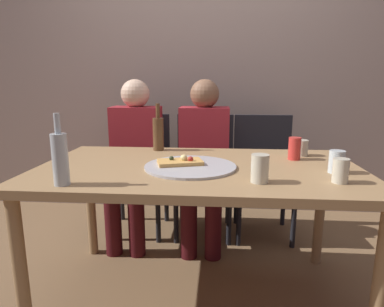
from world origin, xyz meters
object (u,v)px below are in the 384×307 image
at_px(soda_can, 294,149).
at_px(guest_in_sweater, 134,153).
at_px(tumbler_near, 337,162).
at_px(short_glass, 341,171).
at_px(wine_bottle, 60,158).
at_px(chair_right, 263,167).
at_px(beer_bottle, 158,133).
at_px(dining_table, 198,179).
at_px(chair_left, 140,165).
at_px(pizza_slice_last, 180,162).
at_px(tumbler_far, 260,168).
at_px(pizza_tray, 190,166).
at_px(wine_glass, 301,148).
at_px(guest_in_beanie, 204,154).
at_px(chair_middle, 204,166).

height_order(soda_can, guest_in_sweater, guest_in_sweater).
distance_m(tumbler_near, short_glass, 0.16).
bearing_deg(wine_bottle, chair_right, 51.33).
bearing_deg(beer_bottle, soda_can, -13.77).
bearing_deg(dining_table, chair_left, 121.09).
distance_m(pizza_slice_last, tumbler_far, 0.44).
height_order(pizza_tray, chair_left, chair_left).
bearing_deg(chair_right, tumbler_far, 81.44).
bearing_deg(chair_left, wine_glass, 152.18).
distance_m(dining_table, wine_glass, 0.65).
bearing_deg(short_glass, guest_in_sweater, 139.91).
height_order(tumbler_far, soda_can, soda_can).
height_order(pizza_tray, guest_in_beanie, guest_in_beanie).
distance_m(wine_bottle, tumbler_far, 0.82).
relative_size(short_glass, soda_can, 0.85).
height_order(guest_in_sweater, guest_in_beanie, same).
relative_size(short_glass, chair_right, 0.12).
bearing_deg(beer_bottle, guest_in_beanie, 51.62).
xyz_separation_m(wine_glass, guest_in_beanie, (-0.58, 0.42, -0.14)).
xyz_separation_m(pizza_slice_last, tumbler_far, (0.36, -0.25, 0.04)).
distance_m(dining_table, tumbler_near, 0.66).
height_order(pizza_tray, tumbler_near, tumbler_near).
xyz_separation_m(pizza_tray, pizza_slice_last, (-0.05, 0.03, 0.02)).
bearing_deg(pizza_slice_last, guest_in_beanie, 83.48).
distance_m(beer_bottle, tumbler_near, 1.03).
xyz_separation_m(short_glass, guest_in_sweater, (-1.13, 0.95, -0.14)).
bearing_deg(chair_left, guest_in_sweater, 90.00).
xyz_separation_m(tumbler_far, chair_right, (0.17, 1.12, -0.28)).
xyz_separation_m(dining_table, beer_bottle, (-0.27, 0.37, 0.18)).
distance_m(pizza_tray, guest_in_beanie, 0.76).
distance_m(short_glass, guest_in_beanie, 1.14).
height_order(tumbler_near, wine_glass, tumbler_near).
height_order(chair_left, guest_in_sweater, guest_in_sweater).
distance_m(short_glass, chair_left, 1.60).
xyz_separation_m(chair_right, guest_in_sweater, (-0.96, -0.15, 0.13)).
bearing_deg(wine_glass, chair_right, 102.68).
xyz_separation_m(wine_glass, chair_right, (-0.13, 0.57, -0.26)).
relative_size(wine_bottle, chair_middle, 0.33).
bearing_deg(pizza_tray, tumbler_far, -35.20).
bearing_deg(guest_in_sweater, dining_table, 126.22).
height_order(pizza_tray, soda_can, soda_can).
bearing_deg(chair_middle, guest_in_beanie, 90.00).
bearing_deg(wine_bottle, soda_can, 27.47).
height_order(wine_bottle, chair_right, wine_bottle).
bearing_deg(guest_in_beanie, wine_bottle, 63.68).
height_order(beer_bottle, short_glass, beer_bottle).
bearing_deg(dining_table, guest_in_beanie, 90.56).
bearing_deg(soda_can, guest_in_beanie, 134.48).
bearing_deg(tumbler_near, guest_in_sweater, 145.83).
height_order(short_glass, chair_left, chair_left).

